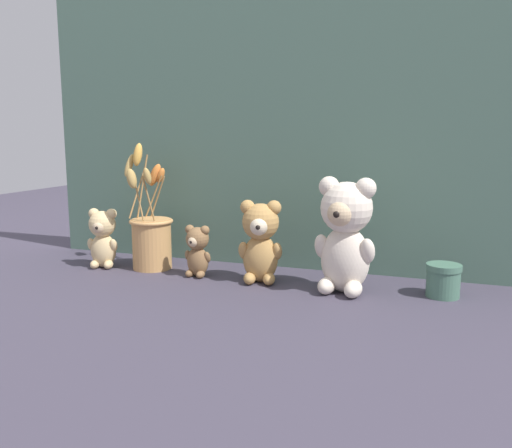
{
  "coord_description": "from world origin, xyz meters",
  "views": [
    {
      "loc": [
        0.43,
        -1.18,
        0.35
      ],
      "look_at": [
        0.0,
        0.02,
        0.14
      ],
      "focal_mm": 38.0,
      "sensor_mm": 36.0,
      "label": 1
    }
  ],
  "objects_px": {
    "teddy_bear_medium": "(260,240)",
    "teddy_bear_small": "(103,237)",
    "decorative_tin_tall": "(443,280)",
    "teddy_bear_large": "(345,233)",
    "teddy_bear_tiny": "(198,250)",
    "flower_vase": "(151,235)"
  },
  "relations": [
    {
      "from": "teddy_bear_small",
      "to": "flower_vase",
      "type": "relative_size",
      "value": 0.48
    },
    {
      "from": "flower_vase",
      "to": "decorative_tin_tall",
      "type": "xyz_separation_m",
      "value": [
        0.72,
        -0.01,
        -0.05
      ]
    },
    {
      "from": "teddy_bear_medium",
      "to": "teddy_bear_small",
      "type": "relative_size",
      "value": 1.26
    },
    {
      "from": "teddy_bear_large",
      "to": "teddy_bear_tiny",
      "type": "xyz_separation_m",
      "value": [
        -0.37,
        0.01,
        -0.07
      ]
    },
    {
      "from": "teddy_bear_tiny",
      "to": "teddy_bear_small",
      "type": "bearing_deg",
      "value": 179.95
    },
    {
      "from": "teddy_bear_medium",
      "to": "flower_vase",
      "type": "xyz_separation_m",
      "value": [
        -0.31,
        0.03,
        -0.01
      ]
    },
    {
      "from": "teddy_bear_tiny",
      "to": "flower_vase",
      "type": "relative_size",
      "value": 0.39
    },
    {
      "from": "teddy_bear_large",
      "to": "teddy_bear_small",
      "type": "height_order",
      "value": "teddy_bear_large"
    },
    {
      "from": "teddy_bear_tiny",
      "to": "flower_vase",
      "type": "distance_m",
      "value": 0.15
    },
    {
      "from": "teddy_bear_large",
      "to": "decorative_tin_tall",
      "type": "distance_m",
      "value": 0.23
    },
    {
      "from": "teddy_bear_large",
      "to": "teddy_bear_small",
      "type": "xyz_separation_m",
      "value": [
        -0.64,
        0.01,
        -0.05
      ]
    },
    {
      "from": "teddy_bear_medium",
      "to": "teddy_bear_large",
      "type": "bearing_deg",
      "value": -4.77
    },
    {
      "from": "decorative_tin_tall",
      "to": "teddy_bear_medium",
      "type": "bearing_deg",
      "value": -176.86
    },
    {
      "from": "teddy_bear_tiny",
      "to": "decorative_tin_tall",
      "type": "bearing_deg",
      "value": 2.48
    },
    {
      "from": "teddy_bear_large",
      "to": "flower_vase",
      "type": "height_order",
      "value": "flower_vase"
    },
    {
      "from": "teddy_bear_small",
      "to": "teddy_bear_tiny",
      "type": "xyz_separation_m",
      "value": [
        0.27,
        -0.0,
        -0.01
      ]
    },
    {
      "from": "teddy_bear_medium",
      "to": "flower_vase",
      "type": "distance_m",
      "value": 0.31
    },
    {
      "from": "teddy_bear_large",
      "to": "flower_vase",
      "type": "xyz_separation_m",
      "value": [
        -0.51,
        0.05,
        -0.05
      ]
    },
    {
      "from": "teddy_bear_large",
      "to": "teddy_bear_medium",
      "type": "xyz_separation_m",
      "value": [
        -0.2,
        0.02,
        -0.03
      ]
    },
    {
      "from": "teddy_bear_tiny",
      "to": "flower_vase",
      "type": "bearing_deg",
      "value": 167.42
    },
    {
      "from": "teddy_bear_small",
      "to": "decorative_tin_tall",
      "type": "height_order",
      "value": "teddy_bear_small"
    },
    {
      "from": "teddy_bear_small",
      "to": "teddy_bear_medium",
      "type": "bearing_deg",
      "value": 0.28
    }
  ]
}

